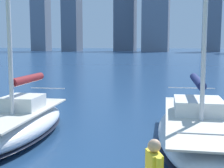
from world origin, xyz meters
TOP-DOWN VIEW (x-y plane):
  - city_skyline at (4.57, -161.15)m, footprint 172.01×23.66m
  - sailboat_navy at (-3.39, -6.68)m, footprint 3.71×9.24m
  - sailboat_maroon at (3.43, -5.60)m, footprint 2.82×6.98m

SIDE VIEW (x-z plane):
  - sailboat_navy at x=-3.39m, z-range -5.56..6.85m
  - sailboat_maroon at x=3.43m, z-range -4.38..5.73m
  - city_skyline at x=4.57m, z-range -6.23..47.37m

